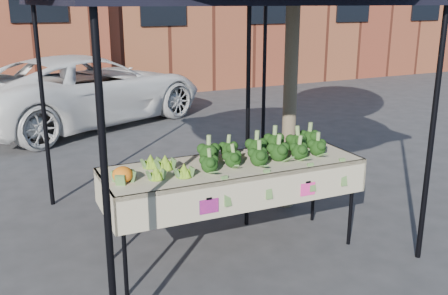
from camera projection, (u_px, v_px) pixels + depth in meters
The scene contains 7 objects.
ground at pixel (225, 255), 4.86m from camera, with size 90.00×90.00×0.00m, color #2F2F32.
table at pixel (233, 209), 4.79m from camera, with size 2.43×0.88×0.90m.
canopy at pixel (214, 101), 5.07m from camera, with size 3.16×3.16×2.74m, color black, non-canonical shape.
broccoli_heap at pixel (263, 147), 4.79m from camera, with size 1.44×0.54×0.22m, color #15330F.
romanesco_cluster at pixel (164, 163), 4.38m from camera, with size 0.40×0.54×0.17m, color #7DAF25.
cauliflower_pair at pixel (123, 173), 4.15m from camera, with size 0.17×0.17×0.15m, color orange.
street_tree at pixel (293, 10), 5.42m from camera, with size 2.27×2.27×4.48m, color #1E4C14, non-canonical shape.
Camera 1 is at (-1.96, -3.92, 2.32)m, focal length 40.78 mm.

